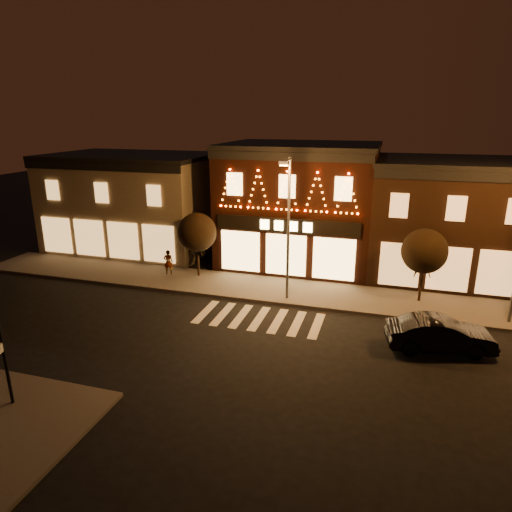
% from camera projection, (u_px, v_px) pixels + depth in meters
% --- Properties ---
extents(ground, '(120.00, 120.00, 0.00)m').
position_uv_depth(ground, '(234.00, 356.00, 19.96)').
color(ground, black).
rests_on(ground, ground).
extents(sidewalk_far, '(44.00, 4.00, 0.15)m').
position_uv_depth(sidewalk_far, '(311.00, 294.00, 26.71)').
color(sidewalk_far, '#47423D').
rests_on(sidewalk_far, ground).
extents(building_left, '(12.20, 8.28, 7.30)m').
position_uv_depth(building_left, '(134.00, 202.00, 35.22)').
color(building_left, '#746B53').
rests_on(building_left, ground).
extents(building_pulp, '(10.20, 8.34, 8.30)m').
position_uv_depth(building_pulp, '(300.00, 204.00, 31.50)').
color(building_pulp, black).
rests_on(building_pulp, ground).
extents(building_right_a, '(9.20, 8.28, 7.50)m').
position_uv_depth(building_right_a, '(446.00, 219.00, 29.04)').
color(building_right_a, black).
rests_on(building_right_a, ground).
extents(streetlamp_mid, '(0.50, 1.80, 7.86)m').
position_uv_depth(streetlamp_mid, '(288.00, 219.00, 24.31)').
color(streetlamp_mid, '#59595E').
rests_on(streetlamp_mid, sidewalk_far).
extents(tree_left, '(2.45, 2.45, 4.10)m').
position_uv_depth(tree_left, '(197.00, 232.00, 28.68)').
color(tree_left, black).
rests_on(tree_left, sidewalk_far).
extents(tree_right, '(2.46, 2.46, 4.11)m').
position_uv_depth(tree_right, '(424.00, 251.00, 24.69)').
color(tree_right, black).
rests_on(tree_right, sidewalk_far).
extents(dark_sedan, '(4.84, 2.43, 1.52)m').
position_uv_depth(dark_sedan, '(440.00, 334.00, 20.27)').
color(dark_sedan, black).
rests_on(dark_sedan, ground).
extents(pedestrian, '(0.68, 0.55, 1.63)m').
position_uv_depth(pedestrian, '(168.00, 262.00, 29.55)').
color(pedestrian, gray).
rests_on(pedestrian, sidewalk_far).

